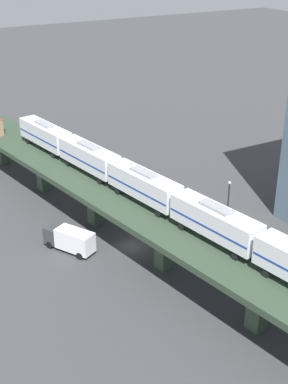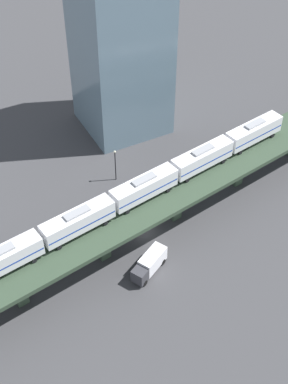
{
  "view_description": "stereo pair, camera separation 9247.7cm",
  "coord_description": "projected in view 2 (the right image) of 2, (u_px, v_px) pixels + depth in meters",
  "views": [
    {
      "loc": [
        29.67,
        54.55,
        37.83
      ],
      "look_at": [
        -1.52,
        0.61,
        8.07
      ],
      "focal_mm": 50.0,
      "sensor_mm": 36.0,
      "label": 1
    },
    {
      "loc": [
        55.14,
        -29.23,
        67.55
      ],
      "look_at": [
        -1.52,
        0.61,
        8.07
      ],
      "focal_mm": 50.0,
      "sensor_mm": 36.0,
      "label": 2
    }
  ],
  "objects": [
    {
      "name": "subway_train",
      "position": [
        144.0,
        187.0,
        86.69
      ],
      "size": [
        12.8,
        62.04,
        4.45
      ],
      "color": "silver",
      "rests_on": "elevated_viaduct"
    },
    {
      "name": "delivery_truck",
      "position": [
        149.0,
        264.0,
        84.46
      ],
      "size": [
        5.37,
        7.41,
        3.2
      ],
      "color": "#333338",
      "rests_on": "ground"
    },
    {
      "name": "ground_plane",
      "position": [
        145.0,
        233.0,
        91.7
      ],
      "size": [
        400.0,
        400.0,
        0.0
      ],
      "primitive_type": "plane",
      "color": "#38383A"
    },
    {
      "name": "street_car_silver",
      "position": [
        243.0,
        144.0,
        108.35
      ],
      "size": [
        2.14,
        4.49,
        1.89
      ],
      "color": "#B7BABF",
      "rests_on": "ground"
    },
    {
      "name": "office_tower",
      "position": [
        120.0,
        47.0,
        103.07
      ],
      "size": [
        16.0,
        16.0,
        36.0
      ],
      "color": "slate",
      "rests_on": "ground"
    },
    {
      "name": "street_car_black",
      "position": [
        214.0,
        156.0,
        105.49
      ],
      "size": [
        2.69,
        4.68,
        1.89
      ],
      "color": "black",
      "rests_on": "ground"
    },
    {
      "name": "street_lamp",
      "position": [
        115.0,
        163.0,
        99.06
      ],
      "size": [
        0.44,
        0.44,
        6.94
      ],
      "color": "black",
      "rests_on": "ground"
    },
    {
      "name": "elevated_viaduct",
      "position": [
        144.0,
        210.0,
        87.77
      ],
      "size": [
        23.09,
        92.15,
        6.57
      ],
      "color": "#2C3D2C",
      "rests_on": "ground"
    },
    {
      "name": "street_car_blue",
      "position": [
        123.0,
        191.0,
        98.16
      ],
      "size": [
        2.76,
        4.7,
        1.89
      ],
      "color": "#233D93",
      "rests_on": "ground"
    }
  ]
}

